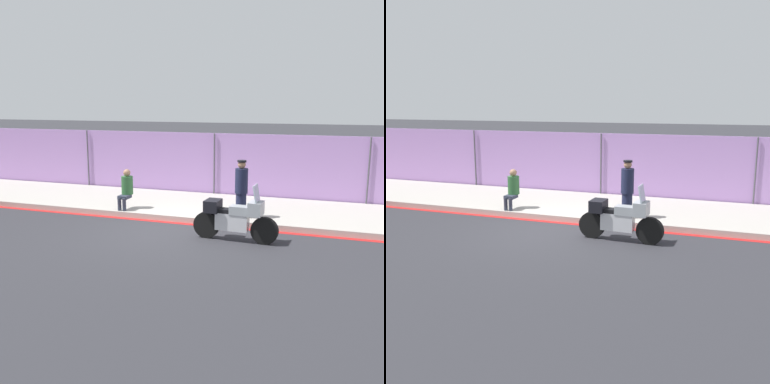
# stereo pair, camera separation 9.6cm
# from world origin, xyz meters

# --- Properties ---
(ground_plane) EXTENTS (120.00, 120.00, 0.00)m
(ground_plane) POSITION_xyz_m (0.00, 0.00, 0.00)
(ground_plane) COLOR #2D2D33
(sidewalk) EXTENTS (38.37, 3.55, 0.17)m
(sidewalk) POSITION_xyz_m (0.00, 2.77, 0.09)
(sidewalk) COLOR #ADA89E
(sidewalk) RESTS_ON ground_plane
(curb_paint_stripe) EXTENTS (38.37, 0.18, 0.01)m
(curb_paint_stripe) POSITION_xyz_m (0.00, 0.90, 0.00)
(curb_paint_stripe) COLOR red
(curb_paint_stripe) RESTS_ON ground_plane
(storefront_fence) EXTENTS (36.45, 0.17, 2.34)m
(storefront_fence) POSITION_xyz_m (0.00, 4.63, 1.17)
(storefront_fence) COLOR #AD7FC6
(storefront_fence) RESTS_ON ground_plane
(motorcycle) EXTENTS (2.19, 0.56, 1.47)m
(motorcycle) POSITION_xyz_m (1.87, -0.19, 0.59)
(motorcycle) COLOR black
(motorcycle) RESTS_ON ground_plane
(officer_standing) EXTENTS (0.37, 0.37, 1.65)m
(officer_standing) POSITION_xyz_m (1.66, 1.52, 1.02)
(officer_standing) COLOR #191E38
(officer_standing) RESTS_ON sidewalk
(person_seated_on_curb) EXTENTS (0.36, 0.63, 1.22)m
(person_seated_on_curb) POSITION_xyz_m (-1.95, 1.46, 0.84)
(person_seated_on_curb) COLOR #2D3342
(person_seated_on_curb) RESTS_ON sidewalk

